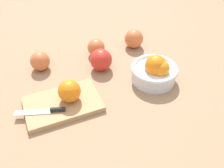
{
  "coord_description": "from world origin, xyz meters",
  "views": [
    {
      "loc": [
        0.36,
        0.55,
        0.58
      ],
      "look_at": [
        -0.01,
        0.06,
        0.04
      ],
      "focal_mm": 39.67,
      "sensor_mm": 36.0,
      "label": 1
    }
  ],
  "objects_px": {
    "orange_on_board": "(69,91)",
    "apple_front_left": "(101,60)",
    "apple_front_right": "(40,61)",
    "apple_front_left_2": "(134,39)",
    "knife": "(47,110)",
    "bowl": "(155,71)",
    "cutting_board": "(63,104)",
    "apple_front_left_3": "(96,48)"
  },
  "relations": [
    {
      "from": "orange_on_board",
      "to": "apple_front_left",
      "type": "distance_m",
      "value": 0.21
    },
    {
      "from": "apple_front_right",
      "to": "apple_front_left_2",
      "type": "bearing_deg",
      "value": 166.3
    },
    {
      "from": "knife",
      "to": "apple_front_left_2",
      "type": "relative_size",
      "value": 1.78
    },
    {
      "from": "knife",
      "to": "apple_front_left",
      "type": "xyz_separation_m",
      "value": [
        -0.27,
        -0.09,
        0.02
      ]
    },
    {
      "from": "bowl",
      "to": "apple_front_left",
      "type": "xyz_separation_m",
      "value": [
        0.11,
        -0.17,
        -0.0
      ]
    },
    {
      "from": "apple_front_left",
      "to": "apple_front_right",
      "type": "height_order",
      "value": "apple_front_left"
    },
    {
      "from": "cutting_board",
      "to": "orange_on_board",
      "type": "relative_size",
      "value": 3.31
    },
    {
      "from": "orange_on_board",
      "to": "apple_front_right",
      "type": "relative_size",
      "value": 0.99
    },
    {
      "from": "apple_front_left",
      "to": "orange_on_board",
      "type": "bearing_deg",
      "value": 26.38
    },
    {
      "from": "orange_on_board",
      "to": "apple_front_right",
      "type": "height_order",
      "value": "orange_on_board"
    },
    {
      "from": "orange_on_board",
      "to": "apple_front_left_3",
      "type": "bearing_deg",
      "value": -141.04
    },
    {
      "from": "apple_front_left_3",
      "to": "apple_front_left_2",
      "type": "bearing_deg",
      "value": 164.58
    },
    {
      "from": "bowl",
      "to": "apple_front_left_3",
      "type": "height_order",
      "value": "bowl"
    },
    {
      "from": "orange_on_board",
      "to": "bowl",
      "type": "bearing_deg",
      "value": 165.22
    },
    {
      "from": "cutting_board",
      "to": "apple_front_left_2",
      "type": "height_order",
      "value": "apple_front_left_2"
    },
    {
      "from": "knife",
      "to": "apple_front_right",
      "type": "height_order",
      "value": "apple_front_right"
    },
    {
      "from": "cutting_board",
      "to": "apple_front_left_3",
      "type": "bearing_deg",
      "value": -145.01
    },
    {
      "from": "apple_front_left_2",
      "to": "apple_front_right",
      "type": "relative_size",
      "value": 1.08
    },
    {
      "from": "cutting_board",
      "to": "knife",
      "type": "xyz_separation_m",
      "value": [
        0.06,
        0.01,
        0.01
      ]
    },
    {
      "from": "apple_front_left",
      "to": "apple_front_left_3",
      "type": "relative_size",
      "value": 1.18
    },
    {
      "from": "apple_front_left",
      "to": "apple_front_left_3",
      "type": "distance_m",
      "value": 0.1
    },
    {
      "from": "bowl",
      "to": "apple_front_left_2",
      "type": "bearing_deg",
      "value": -112.47
    },
    {
      "from": "bowl",
      "to": "knife",
      "type": "xyz_separation_m",
      "value": [
        0.38,
        -0.07,
        -0.02
      ]
    },
    {
      "from": "bowl",
      "to": "orange_on_board",
      "type": "bearing_deg",
      "value": -14.78
    },
    {
      "from": "bowl",
      "to": "apple_front_right",
      "type": "bearing_deg",
      "value": -46.32
    },
    {
      "from": "orange_on_board",
      "to": "cutting_board",
      "type": "bearing_deg",
      "value": -11.89
    },
    {
      "from": "apple_front_left",
      "to": "bowl",
      "type": "bearing_deg",
      "value": 123.21
    },
    {
      "from": "apple_front_left",
      "to": "apple_front_right",
      "type": "relative_size",
      "value": 1.14
    },
    {
      "from": "bowl",
      "to": "apple_front_right",
      "type": "xyz_separation_m",
      "value": [
        0.29,
        -0.31,
        -0.01
      ]
    },
    {
      "from": "knife",
      "to": "apple_front_right",
      "type": "relative_size",
      "value": 1.93
    },
    {
      "from": "cutting_board",
      "to": "apple_front_right",
      "type": "height_order",
      "value": "apple_front_right"
    },
    {
      "from": "apple_front_left_2",
      "to": "knife",
      "type": "bearing_deg",
      "value": 16.51
    },
    {
      "from": "bowl",
      "to": "cutting_board",
      "type": "height_order",
      "value": "bowl"
    },
    {
      "from": "bowl",
      "to": "orange_on_board",
      "type": "height_order",
      "value": "bowl"
    },
    {
      "from": "apple_front_left_2",
      "to": "bowl",
      "type": "bearing_deg",
      "value": 67.53
    },
    {
      "from": "knife",
      "to": "apple_front_right",
      "type": "distance_m",
      "value": 0.25
    },
    {
      "from": "apple_front_left_3",
      "to": "apple_front_left",
      "type": "bearing_deg",
      "value": 66.79
    },
    {
      "from": "cutting_board",
      "to": "apple_front_left_3",
      "type": "relative_size",
      "value": 3.4
    },
    {
      "from": "cutting_board",
      "to": "apple_front_left",
      "type": "bearing_deg",
      "value": -157.85
    },
    {
      "from": "bowl",
      "to": "apple_front_right",
      "type": "height_order",
      "value": "bowl"
    },
    {
      "from": "orange_on_board",
      "to": "apple_front_left_2",
      "type": "distance_m",
      "value": 0.41
    },
    {
      "from": "knife",
      "to": "apple_front_left_2",
      "type": "height_order",
      "value": "apple_front_left_2"
    }
  ]
}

